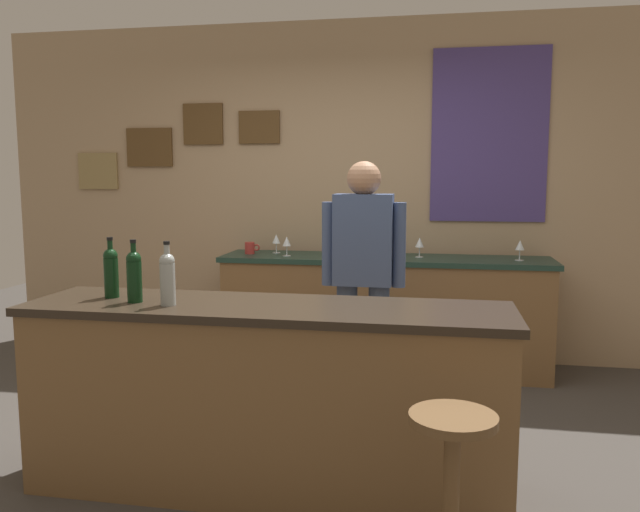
% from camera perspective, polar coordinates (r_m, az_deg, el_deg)
% --- Properties ---
extents(ground_plane, '(10.00, 10.00, 0.00)m').
position_cam_1_polar(ground_plane, '(3.68, -3.02, -17.32)').
color(ground_plane, '#423D38').
extents(back_wall, '(6.00, 0.09, 2.80)m').
position_cam_1_polar(back_wall, '(5.34, 2.08, 6.02)').
color(back_wall, tan).
rests_on(back_wall, ground_plane).
extents(bar_counter, '(2.34, 0.60, 0.92)m').
position_cam_1_polar(bar_counter, '(3.15, -4.81, -12.61)').
color(bar_counter, brown).
rests_on(bar_counter, ground_plane).
extents(side_counter, '(2.58, 0.56, 0.90)m').
position_cam_1_polar(side_counter, '(5.03, 5.80, -5.15)').
color(side_counter, brown).
rests_on(side_counter, ground_plane).
extents(bartender, '(0.52, 0.21, 1.62)m').
position_cam_1_polar(bartender, '(3.91, 3.93, -1.47)').
color(bartender, '#384766').
rests_on(bartender, ground_plane).
extents(bar_stool, '(0.32, 0.32, 0.68)m').
position_cam_1_polar(bar_stool, '(2.46, 11.83, -18.63)').
color(bar_stool, brown).
rests_on(bar_stool, ground_plane).
extents(wine_bottle_a, '(0.07, 0.07, 0.31)m').
position_cam_1_polar(wine_bottle_a, '(3.33, -18.39, -1.27)').
color(wine_bottle_a, black).
rests_on(wine_bottle_a, bar_counter).
extents(wine_bottle_b, '(0.07, 0.07, 0.31)m').
position_cam_1_polar(wine_bottle_b, '(3.17, -16.47, -1.61)').
color(wine_bottle_b, black).
rests_on(wine_bottle_b, bar_counter).
extents(wine_bottle_c, '(0.07, 0.07, 0.31)m').
position_cam_1_polar(wine_bottle_c, '(3.06, -13.64, -1.85)').
color(wine_bottle_c, '#999E99').
rests_on(wine_bottle_c, bar_counter).
extents(wine_glass_a, '(0.07, 0.07, 0.16)m').
position_cam_1_polar(wine_glass_a, '(5.19, -3.98, 1.49)').
color(wine_glass_a, silver).
rests_on(wine_glass_a, side_counter).
extents(wine_glass_b, '(0.07, 0.07, 0.16)m').
position_cam_1_polar(wine_glass_b, '(4.98, -3.03, 1.26)').
color(wine_glass_b, silver).
rests_on(wine_glass_b, side_counter).
extents(wine_glass_c, '(0.07, 0.07, 0.16)m').
position_cam_1_polar(wine_glass_c, '(5.00, 6.72, 1.25)').
color(wine_glass_c, silver).
rests_on(wine_glass_c, side_counter).
extents(wine_glass_d, '(0.07, 0.07, 0.16)m').
position_cam_1_polar(wine_glass_d, '(4.95, 9.00, 1.15)').
color(wine_glass_d, silver).
rests_on(wine_glass_d, side_counter).
extents(wine_glass_e, '(0.07, 0.07, 0.16)m').
position_cam_1_polar(wine_glass_e, '(4.94, 17.65, 0.87)').
color(wine_glass_e, silver).
rests_on(wine_glass_e, side_counter).
extents(coffee_mug, '(0.13, 0.08, 0.09)m').
position_cam_1_polar(coffee_mug, '(5.15, -6.34, 0.73)').
color(coffee_mug, '#B2332D').
rests_on(coffee_mug, side_counter).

